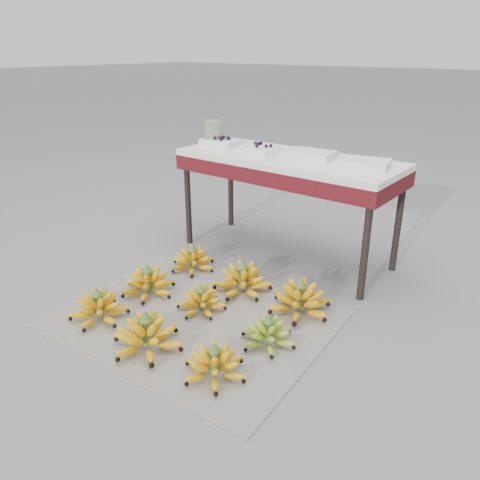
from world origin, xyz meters
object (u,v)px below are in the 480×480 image
Objects in this scene: tray_far_left at (221,142)px; vendor_table at (288,168)px; bunch_front_right at (215,365)px; newspaper_mat at (198,316)px; bunch_front_center at (147,336)px; bunch_mid_left at (148,283)px; bunch_front_left at (99,308)px; bunch_mid_center at (201,302)px; bunch_back_right at (300,300)px; tray_left at (260,149)px; tray_far_right at (363,163)px; bunch_mid_right at (268,334)px; glass_jar at (214,132)px; bunch_back_center at (242,280)px; tray_right at (311,155)px; bunch_back_left at (193,261)px.

vendor_table is at bearing -0.69° from tray_far_left.
newspaper_mat is at bearing 150.62° from bunch_front_right.
newspaper_mat is 1.04m from vendor_table.
bunch_mid_left is at bearing 118.53° from bunch_front_center.
bunch_mid_center is at bearing 23.28° from bunch_front_left.
bunch_back_right is at bearing 42.26° from bunch_front_center.
tray_left is (-0.24, 0.81, 0.60)m from bunch_mid_center.
bunch_mid_center is at bearing 147.79° from bunch_front_right.
tray_left is at bearing -177.36° from tray_far_right.
bunch_mid_right is at bearing -0.17° from bunch_front_left.
bunch_front_left is at bearing -157.24° from bunch_mid_right.
bunch_mid_right is at bearing 2.50° from newspaper_mat.
tray_left is 0.40m from glass_jar.
bunch_back_right is (0.37, 0.34, 0.07)m from newspaper_mat.
tray_left is (-0.27, 0.52, 0.58)m from bunch_back_center.
bunch_mid_left is at bearing 179.75° from newspaper_mat.
glass_jar reaches higher than vendor_table.
tray_left is at bearing 127.69° from bunch_front_right.
newspaper_mat is 0.41m from bunch_mid_right.
vendor_table reaches higher than bunch_back_right.
tray_left is 0.65m from tray_far_right.
tray_right is (0.13, 0.03, 0.09)m from vendor_table.
bunch_mid_center is 1.24× the size of tray_far_left.
newspaper_mat is at bearing 17.75° from bunch_front_left.
bunch_back_left is 0.91m from tray_right.
bunch_front_right is 1.98× the size of glass_jar.
glass_jar reaches higher than bunch_back_right.
bunch_mid_right is at bearing -40.98° from tray_far_left.
bunch_front_left is 0.37m from bunch_front_center.
bunch_front_left is 0.49m from bunch_mid_center.
bunch_back_right is at bearing -29.55° from tray_far_left.
bunch_mid_right is 0.89× the size of tray_right.
bunch_front_center is at bearing -77.17° from tray_left.
bunch_mid_left is 0.97× the size of tray_far_right.
bunch_back_right is (0.75, -0.03, 0.01)m from bunch_back_left.
bunch_back_center is at bearing -39.57° from glass_jar.
bunch_back_right is 0.85m from vendor_table.
bunch_back_right is at bearing 5.25° from bunch_back_left.
tray_right is at bearing 47.27° from bunch_front_left.
bunch_back_center is (-0.39, 0.31, 0.01)m from bunch_mid_right.
tray_far_left is 0.89× the size of tray_right.
tray_far_right is at bearing 0.17° from tray_far_left.
bunch_back_right is at bearing -28.11° from glass_jar.
tray_left is at bearing 127.46° from bunch_mid_right.
glass_jar is (-0.29, 0.88, 0.64)m from bunch_mid_left.
bunch_front_right is at bearing -49.18° from glass_jar.
bunch_back_left is 0.74× the size of bunch_back_right.
bunch_back_left is 0.22× the size of vendor_table.
vendor_table is at bearing 94.58° from newspaper_mat.
glass_jar reaches higher than bunch_mid_center.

